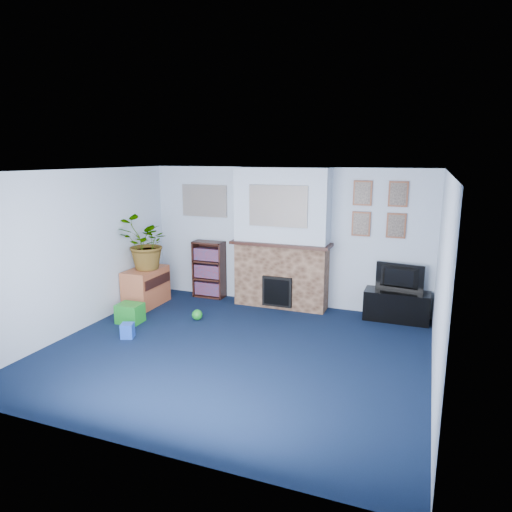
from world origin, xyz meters
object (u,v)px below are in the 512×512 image
at_px(tv_stand, 397,307).
at_px(bookshelf, 209,270).
at_px(sideboard, 146,286).
at_px(television, 399,278).

relative_size(tv_stand, bookshelf, 0.96).
xyz_separation_m(bookshelf, sideboard, (-0.82, -0.85, -0.15)).
height_order(tv_stand, television, television).
bearing_deg(tv_stand, sideboard, -169.60).
distance_m(television, sideboard, 4.28).
relative_size(bookshelf, sideboard, 1.24).
bearing_deg(sideboard, television, 10.66).
xyz_separation_m(television, bookshelf, (-3.37, 0.06, -0.19)).
distance_m(tv_stand, bookshelf, 3.38).
bearing_deg(tv_stand, bookshelf, 178.70).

